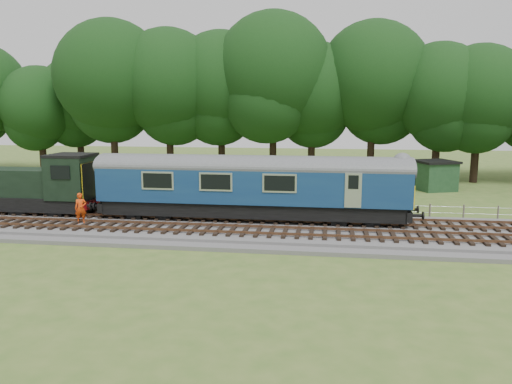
# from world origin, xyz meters

# --- Properties ---
(ground) EXTENTS (120.00, 120.00, 0.00)m
(ground) POSITION_xyz_m (0.00, 0.00, 0.00)
(ground) COLOR #436625
(ground) RESTS_ON ground
(ballast) EXTENTS (70.00, 7.00, 0.35)m
(ballast) POSITION_xyz_m (0.00, 0.00, 0.17)
(ballast) COLOR #4C4C4F
(ballast) RESTS_ON ground
(track_north) EXTENTS (67.20, 2.40, 0.21)m
(track_north) POSITION_xyz_m (0.00, 1.40, 0.42)
(track_north) COLOR black
(track_north) RESTS_ON ballast
(track_south) EXTENTS (67.20, 2.40, 0.21)m
(track_south) POSITION_xyz_m (0.00, -1.60, 0.42)
(track_south) COLOR black
(track_south) RESTS_ON ballast
(fence) EXTENTS (64.00, 0.12, 1.00)m
(fence) POSITION_xyz_m (0.00, 4.50, 0.00)
(fence) COLOR #6B6054
(fence) RESTS_ON ground
(tree_line) EXTENTS (70.00, 8.00, 18.00)m
(tree_line) POSITION_xyz_m (0.00, 22.00, 0.00)
(tree_line) COLOR black
(tree_line) RESTS_ON ground
(dmu_railcar) EXTENTS (18.05, 2.86, 3.88)m
(dmu_railcar) POSITION_xyz_m (1.26, 1.40, 2.61)
(dmu_railcar) COLOR black
(dmu_railcar) RESTS_ON ground
(shunter_loco) EXTENTS (8.91, 2.60, 3.38)m
(shunter_loco) POSITION_xyz_m (-12.66, 1.40, 1.97)
(shunter_loco) COLOR black
(shunter_loco) RESTS_ON ground
(worker) EXTENTS (0.76, 0.67, 1.75)m
(worker) POSITION_xyz_m (-8.21, -0.99, 1.23)
(worker) COLOR #DC3D0B
(worker) RESTS_ON ballast
(shed) EXTENTS (3.98, 3.98, 2.52)m
(shed) POSITION_xyz_m (14.59, 16.46, 1.28)
(shed) COLOR #1A391F
(shed) RESTS_ON ground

